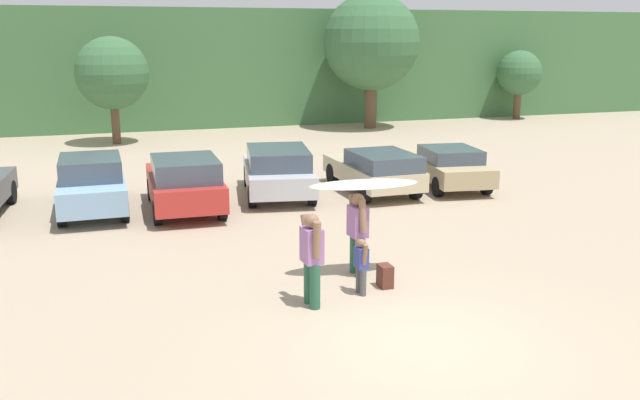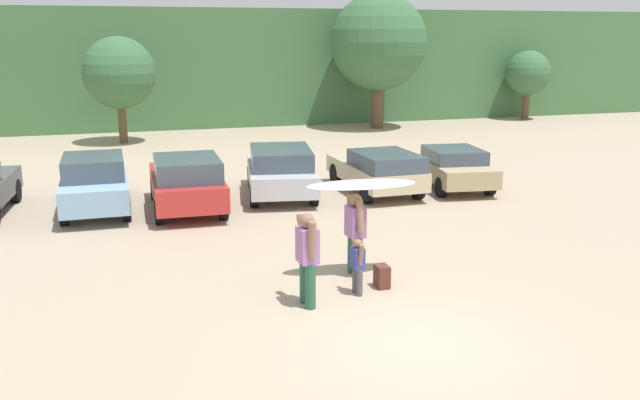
{
  "view_description": "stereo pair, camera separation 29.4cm",
  "coord_description": "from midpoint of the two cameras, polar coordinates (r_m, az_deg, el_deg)",
  "views": [
    {
      "loc": [
        -4.8,
        -9.12,
        4.84
      ],
      "look_at": [
        0.18,
        6.15,
        0.92
      ],
      "focal_mm": 38.32,
      "sensor_mm": 36.0,
      "label": 1
    },
    {
      "loc": [
        -4.51,
        -9.21,
        4.84
      ],
      "look_at": [
        0.18,
        6.15,
        0.92
      ],
      "focal_mm": 38.32,
      "sensor_mm": 36.0,
      "label": 2
    }
  ],
  "objects": [
    {
      "name": "surfboard_white",
      "position": [
        13.66,
        3.1,
        1.32
      ],
      "size": [
        2.3,
        0.8,
        0.14
      ],
      "rotation": [
        0.0,
        0.0,
        3.07
      ],
      "color": "white"
    },
    {
      "name": "parked_car_champagne",
      "position": [
        21.26,
        4.23,
        2.57
      ],
      "size": [
        1.91,
        4.2,
        1.37
      ],
      "rotation": [
        0.0,
        0.0,
        1.59
      ],
      "color": "beige",
      "rests_on": "ground_plane"
    },
    {
      "name": "tree_right",
      "position": [
        32.06,
        -17.23,
        10.06
      ],
      "size": [
        3.21,
        3.21,
        4.76
      ],
      "color": "brown",
      "rests_on": "ground_plane"
    },
    {
      "name": "person_adult",
      "position": [
        13.91,
        2.56,
        -2.46
      ],
      "size": [
        0.34,
        0.72,
        1.72
      ],
      "rotation": [
        0.0,
        0.0,
        3.21
      ],
      "color": "#26593F",
      "rests_on": "ground_plane"
    },
    {
      "name": "backpack_dropped",
      "position": [
        13.49,
        4.83,
        -6.34
      ],
      "size": [
        0.24,
        0.34,
        0.45
      ],
      "color": "#592D23",
      "rests_on": "ground_plane"
    },
    {
      "name": "parked_car_silver",
      "position": [
        20.88,
        -3.94,
        2.52
      ],
      "size": [
        2.63,
        4.62,
        1.48
      ],
      "rotation": [
        0.0,
        0.0,
        1.4
      ],
      "color": "silver",
      "rests_on": "ground_plane"
    },
    {
      "name": "ground_plane",
      "position": [
        11.36,
        8.19,
        -11.65
      ],
      "size": [
        120.0,
        120.0,
        0.0
      ],
      "primitive_type": "plane",
      "color": "tan"
    },
    {
      "name": "tree_far_left",
      "position": [
        41.58,
        16.1,
        10.13
      ],
      "size": [
        2.55,
        2.55,
        3.93
      ],
      "color": "brown",
      "rests_on": "ground_plane"
    },
    {
      "name": "hillside_ridge",
      "position": [
        41.93,
        -11.89,
        11.0
      ],
      "size": [
        108.0,
        12.0,
        6.14
      ],
      "primitive_type": "cube",
      "color": "#427042",
      "rests_on": "ground_plane"
    },
    {
      "name": "parked_car_tan",
      "position": [
        22.48,
        10.23,
        2.85
      ],
      "size": [
        2.25,
        4.35,
        1.3
      ],
      "rotation": [
        0.0,
        0.0,
        1.44
      ],
      "color": "tan",
      "rests_on": "ground_plane"
    },
    {
      "name": "parked_car_sky_blue",
      "position": [
        20.1,
        -18.92,
        1.39
      ],
      "size": [
        1.79,
        4.73,
        1.58
      ],
      "rotation": [
        0.0,
        0.0,
        1.57
      ],
      "color": "#84ADD1",
      "rests_on": "ground_plane"
    },
    {
      "name": "person_child",
      "position": [
        12.98,
        2.82,
        -5.29
      ],
      "size": [
        0.22,
        0.49,
        1.1
      ],
      "rotation": [
        0.0,
        0.0,
        3.21
      ],
      "color": "#4C4C51",
      "rests_on": "ground_plane"
    },
    {
      "name": "tree_far_right",
      "position": [
        36.03,
        4.07,
        12.99
      ],
      "size": [
        4.95,
        4.95,
        6.91
      ],
      "color": "brown",
      "rests_on": "ground_plane"
    },
    {
      "name": "parked_car_red",
      "position": [
        19.38,
        -11.68,
        1.46
      ],
      "size": [
        1.98,
        4.29,
        1.57
      ],
      "rotation": [
        0.0,
        0.0,
        1.55
      ],
      "color": "#B72D28",
      "rests_on": "ground_plane"
    },
    {
      "name": "person_companion",
      "position": [
        12.31,
        -1.37,
        -4.56
      ],
      "size": [
        0.35,
        0.81,
        1.74
      ],
      "rotation": [
        0.0,
        0.0,
        3.21
      ],
      "color": "#26593F",
      "rests_on": "ground_plane"
    }
  ]
}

